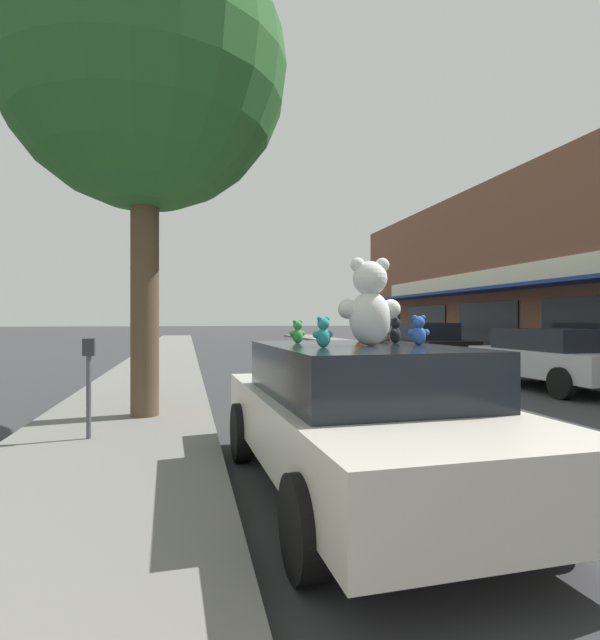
# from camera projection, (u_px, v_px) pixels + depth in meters

# --- Properties ---
(sidewalk_near) EXTENTS (2.64, 90.00, 0.16)m
(sidewalk_near) POSITION_uv_depth(u_px,v_px,m) (81.00, 496.00, 4.47)
(sidewalk_near) COLOR slate
(sidewalk_near) RESTS_ON ground_plane
(plush_art_car) EXTENTS (2.17, 4.54, 1.42)m
(plush_art_car) POSITION_uv_depth(u_px,v_px,m) (359.00, 413.00, 4.77)
(plush_art_car) COLOR beige
(plush_art_car) RESTS_ON ground_plane
(teddy_bear_giant) EXTENTS (0.62, 0.40, 0.83)m
(teddy_bear_giant) POSITION_uv_depth(u_px,v_px,m) (370.00, 303.00, 4.72)
(teddy_bear_giant) COLOR white
(teddy_bear_giant) RESTS_ON plush_art_car
(teddy_bear_orange) EXTENTS (0.21, 0.15, 0.28)m
(teddy_bear_orange) POSITION_uv_depth(u_px,v_px,m) (361.00, 330.00, 5.64)
(teddy_bear_orange) COLOR orange
(teddy_bear_orange) RESTS_ON plush_art_car
(teddy_bear_teal) EXTENTS (0.21, 0.14, 0.28)m
(teddy_bear_teal) POSITION_uv_depth(u_px,v_px,m) (323.00, 332.00, 4.40)
(teddy_bear_teal) COLOR teal
(teddy_bear_teal) RESTS_ON plush_art_car
(teddy_bear_black) EXTENTS (0.16, 0.21, 0.28)m
(teddy_bear_black) POSITION_uv_depth(u_px,v_px,m) (395.00, 330.00, 5.24)
(teddy_bear_black) COLOR black
(teddy_bear_black) RESTS_ON plush_art_car
(teddy_bear_green) EXTENTS (0.19, 0.13, 0.25)m
(teddy_bear_green) POSITION_uv_depth(u_px,v_px,m) (298.00, 332.00, 5.17)
(teddy_bear_green) COLOR green
(teddy_bear_green) RESTS_ON plush_art_car
(teddy_bear_brown) EXTENTS (0.16, 0.14, 0.22)m
(teddy_bear_brown) POSITION_uv_depth(u_px,v_px,m) (388.00, 332.00, 5.78)
(teddy_bear_brown) COLOR olive
(teddy_bear_brown) RESTS_ON plush_art_car
(teddy_bear_cream) EXTENTS (0.23, 0.20, 0.32)m
(teddy_bear_cream) POSITION_uv_depth(u_px,v_px,m) (382.00, 328.00, 5.28)
(teddy_bear_cream) COLOR beige
(teddy_bear_cream) RESTS_ON plush_art_car
(teddy_bear_blue) EXTENTS (0.22, 0.14, 0.29)m
(teddy_bear_blue) POSITION_uv_depth(u_px,v_px,m) (419.00, 331.00, 4.82)
(teddy_bear_blue) COLOR blue
(teddy_bear_blue) RESTS_ON plush_art_car
(parked_car_far_center) EXTENTS (1.97, 4.31, 1.45)m
(parked_car_far_center) POSITION_uv_depth(u_px,v_px,m) (552.00, 357.00, 11.90)
(parked_car_far_center) COLOR #B7B7BC
(parked_car_far_center) RESTS_ON ground_plane
(parked_car_far_right) EXTENTS (2.13, 4.62, 1.55)m
(parked_car_far_right) POSITION_uv_depth(u_px,v_px,m) (423.00, 343.00, 18.39)
(parked_car_far_right) COLOR black
(parked_car_far_right) RESTS_ON ground_plane
(street_tree) EXTENTS (4.48, 4.48, 7.73)m
(street_tree) POSITION_uv_depth(u_px,v_px,m) (145.00, 69.00, 7.84)
(street_tree) COLOR brown
(street_tree) RESTS_ON sidewalk_near
(parking_meter) EXTENTS (0.14, 0.10, 1.27)m
(parking_meter) POSITION_uv_depth(u_px,v_px,m) (89.00, 375.00, 6.31)
(parking_meter) COLOR #4C4C51
(parking_meter) RESTS_ON sidewalk_near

